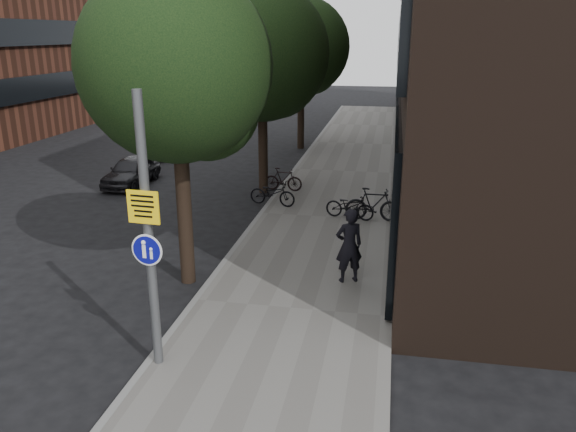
% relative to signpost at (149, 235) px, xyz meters
% --- Properties ---
extents(ground, '(120.00, 120.00, 0.00)m').
position_rel_signpost_xyz_m(ground, '(1.80, -0.74, -2.66)').
color(ground, black).
rests_on(ground, ground).
extents(sidewalk, '(4.50, 60.00, 0.12)m').
position_rel_signpost_xyz_m(sidewalk, '(2.05, 9.26, -2.60)').
color(sidewalk, slate).
rests_on(sidewalk, ground).
extents(curb_edge, '(0.15, 60.00, 0.13)m').
position_rel_signpost_xyz_m(curb_edge, '(-0.20, 9.26, -2.59)').
color(curb_edge, slate).
rests_on(curb_edge, ground).
extents(street_tree_near, '(4.40, 4.40, 7.50)m').
position_rel_signpost_xyz_m(street_tree_near, '(-0.73, 3.90, 2.45)').
color(street_tree_near, black).
rests_on(street_tree_near, ground).
extents(street_tree_mid, '(5.00, 5.00, 7.80)m').
position_rel_signpost_xyz_m(street_tree_mid, '(-0.73, 12.40, 2.45)').
color(street_tree_mid, black).
rests_on(street_tree_mid, ground).
extents(street_tree_far, '(5.00, 5.00, 7.80)m').
position_rel_signpost_xyz_m(street_tree_far, '(-0.73, 21.40, 2.45)').
color(street_tree_far, black).
rests_on(street_tree_far, ground).
extents(signpost, '(0.58, 0.17, 5.03)m').
position_rel_signpost_xyz_m(signpost, '(0.00, 0.00, 0.00)').
color(signpost, '#595B5E').
rests_on(signpost, sidewalk).
extents(pedestrian, '(0.81, 0.70, 1.88)m').
position_rel_signpost_xyz_m(pedestrian, '(3.19, 4.26, -1.60)').
color(pedestrian, black).
rests_on(pedestrian, sidewalk).
extents(parked_bike_facade_near, '(1.74, 0.96, 0.87)m').
position_rel_signpost_xyz_m(parked_bike_facade_near, '(2.83, 9.21, -2.11)').
color(parked_bike_facade_near, black).
rests_on(parked_bike_facade_near, sidewalk).
extents(parked_bike_facade_far, '(1.84, 0.52, 1.11)m').
position_rel_signpost_xyz_m(parked_bike_facade_far, '(3.61, 9.12, -1.99)').
color(parked_bike_facade_far, black).
rests_on(parked_bike_facade_far, sidewalk).
extents(parked_bike_curb_near, '(1.79, 0.91, 0.90)m').
position_rel_signpost_xyz_m(parked_bike_curb_near, '(-0.00, 10.21, -2.09)').
color(parked_bike_curb_near, black).
rests_on(parked_bike_curb_near, sidewalk).
extents(parked_bike_curb_far, '(1.52, 0.51, 0.90)m').
position_rel_signpost_xyz_m(parked_bike_curb_far, '(-0.00, 12.20, -2.09)').
color(parked_bike_curb_far, black).
rests_on(parked_bike_curb_far, sidewalk).
extents(parked_car_near, '(1.40, 3.45, 1.17)m').
position_rel_signpost_xyz_m(parked_car_near, '(-6.41, 12.35, -2.07)').
color(parked_car_near, black).
rests_on(parked_car_near, ground).
extents(parked_car_mid, '(1.22, 3.42, 1.12)m').
position_rel_signpost_xyz_m(parked_car_mid, '(-7.21, 18.04, -2.10)').
color(parked_car_mid, maroon).
rests_on(parked_car_mid, ground).
extents(parked_car_far, '(1.63, 3.73, 1.07)m').
position_rel_signpost_xyz_m(parked_car_far, '(-6.31, 27.10, -2.13)').
color(parked_car_far, '#191F2E').
rests_on(parked_car_far, ground).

